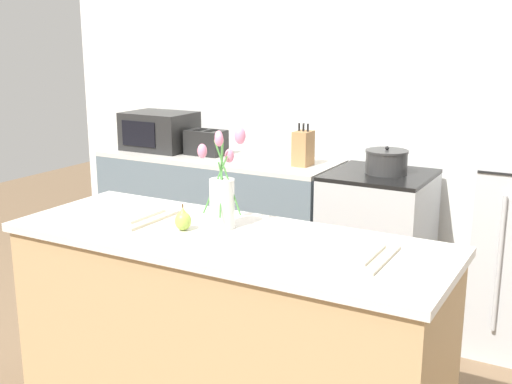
{
  "coord_description": "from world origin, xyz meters",
  "views": [
    {
      "loc": [
        1.29,
        -2.05,
        1.72
      ],
      "look_at": [
        0.0,
        0.25,
        1.07
      ],
      "focal_mm": 45.0,
      "sensor_mm": 36.0,
      "label": 1
    }
  ],
  "objects_px": {
    "toaster": "(206,142)",
    "cooking_pot": "(386,162)",
    "pear_figurine": "(183,220)",
    "flower_vase": "(222,193)",
    "stove_range": "(377,245)",
    "knife_block": "(303,148)",
    "plate_setting_right": "(345,252)",
    "microwave": "(159,131)",
    "plate_setting_left": "(128,215)"
  },
  "relations": [
    {
      "from": "pear_figurine",
      "to": "toaster",
      "type": "height_order",
      "value": "toaster"
    },
    {
      "from": "microwave",
      "to": "toaster",
      "type": "bearing_deg",
      "value": -0.52
    },
    {
      "from": "plate_setting_left",
      "to": "cooking_pot",
      "type": "relative_size",
      "value": 1.27
    },
    {
      "from": "flower_vase",
      "to": "toaster",
      "type": "distance_m",
      "value": 1.88
    },
    {
      "from": "pear_figurine",
      "to": "plate_setting_right",
      "type": "bearing_deg",
      "value": 3.47
    },
    {
      "from": "pear_figurine",
      "to": "plate_setting_right",
      "type": "xyz_separation_m",
      "value": [
        0.68,
        0.04,
        -0.03
      ]
    },
    {
      "from": "pear_figurine",
      "to": "toaster",
      "type": "distance_m",
      "value": 1.9
    },
    {
      "from": "knife_block",
      "to": "plate_setting_left",
      "type": "bearing_deg",
      "value": -93.64
    },
    {
      "from": "knife_block",
      "to": "pear_figurine",
      "type": "bearing_deg",
      "value": -82.06
    },
    {
      "from": "stove_range",
      "to": "cooking_pot",
      "type": "height_order",
      "value": "cooking_pot"
    },
    {
      "from": "cooking_pot",
      "to": "knife_block",
      "type": "distance_m",
      "value": 0.54
    },
    {
      "from": "plate_setting_left",
      "to": "flower_vase",
      "type": "bearing_deg",
      "value": 8.21
    },
    {
      "from": "flower_vase",
      "to": "plate_setting_left",
      "type": "height_order",
      "value": "flower_vase"
    },
    {
      "from": "toaster",
      "to": "cooking_pot",
      "type": "relative_size",
      "value": 1.1
    },
    {
      "from": "plate_setting_right",
      "to": "microwave",
      "type": "relative_size",
      "value": 0.67
    },
    {
      "from": "flower_vase",
      "to": "pear_figurine",
      "type": "distance_m",
      "value": 0.19
    },
    {
      "from": "toaster",
      "to": "cooking_pot",
      "type": "distance_m",
      "value": 1.28
    },
    {
      "from": "stove_range",
      "to": "plate_setting_left",
      "type": "relative_size",
      "value": 2.8
    },
    {
      "from": "flower_vase",
      "to": "plate_setting_left",
      "type": "bearing_deg",
      "value": -171.79
    },
    {
      "from": "cooking_pot",
      "to": "knife_block",
      "type": "xyz_separation_m",
      "value": [
        -0.54,
        -0.03,
        0.04
      ]
    },
    {
      "from": "pear_figurine",
      "to": "cooking_pot",
      "type": "bearing_deg",
      "value": 79.27
    },
    {
      "from": "flower_vase",
      "to": "plate_setting_left",
      "type": "xyz_separation_m",
      "value": [
        -0.45,
        -0.06,
        -0.14
      ]
    },
    {
      "from": "flower_vase",
      "to": "knife_block",
      "type": "xyz_separation_m",
      "value": [
        -0.35,
        1.5,
        -0.08
      ]
    },
    {
      "from": "flower_vase",
      "to": "microwave",
      "type": "xyz_separation_m",
      "value": [
        -1.5,
        1.53,
        -0.05
      ]
    },
    {
      "from": "stove_range",
      "to": "plate_setting_right",
      "type": "distance_m",
      "value": 1.72
    },
    {
      "from": "stove_range",
      "to": "knife_block",
      "type": "xyz_separation_m",
      "value": [
        -0.5,
        -0.02,
        0.57
      ]
    },
    {
      "from": "flower_vase",
      "to": "plate_setting_right",
      "type": "xyz_separation_m",
      "value": [
        0.56,
        -0.06,
        -0.14
      ]
    },
    {
      "from": "pear_figurine",
      "to": "plate_setting_right",
      "type": "distance_m",
      "value": 0.68
    },
    {
      "from": "stove_range",
      "to": "microwave",
      "type": "distance_m",
      "value": 1.76
    },
    {
      "from": "stove_range",
      "to": "knife_block",
      "type": "distance_m",
      "value": 0.76
    },
    {
      "from": "stove_range",
      "to": "pear_figurine",
      "type": "xyz_separation_m",
      "value": [
        -0.28,
        -1.63,
        0.54
      ]
    },
    {
      "from": "stove_range",
      "to": "pear_figurine",
      "type": "distance_m",
      "value": 1.74
    },
    {
      "from": "microwave",
      "to": "flower_vase",
      "type": "bearing_deg",
      "value": -45.52
    },
    {
      "from": "toaster",
      "to": "cooking_pot",
      "type": "height_order",
      "value": "toaster"
    },
    {
      "from": "cooking_pot",
      "to": "knife_block",
      "type": "bearing_deg",
      "value": -176.53
    },
    {
      "from": "plate_setting_right",
      "to": "flower_vase",
      "type": "bearing_deg",
      "value": 173.43
    },
    {
      "from": "plate_setting_right",
      "to": "knife_block",
      "type": "height_order",
      "value": "knife_block"
    },
    {
      "from": "stove_range",
      "to": "cooking_pot",
      "type": "xyz_separation_m",
      "value": [
        0.03,
        0.01,
        0.53
      ]
    },
    {
      "from": "plate_setting_right",
      "to": "knife_block",
      "type": "relative_size",
      "value": 1.2
    },
    {
      "from": "stove_range",
      "to": "flower_vase",
      "type": "distance_m",
      "value": 1.66
    },
    {
      "from": "cooking_pot",
      "to": "plate_setting_right",
      "type": "bearing_deg",
      "value": -76.96
    },
    {
      "from": "pear_figurine",
      "to": "cooking_pot",
      "type": "relative_size",
      "value": 0.43
    },
    {
      "from": "toaster",
      "to": "microwave",
      "type": "distance_m",
      "value": 0.41
    },
    {
      "from": "toaster",
      "to": "knife_block",
      "type": "distance_m",
      "value": 0.75
    },
    {
      "from": "plate_setting_left",
      "to": "microwave",
      "type": "bearing_deg",
      "value": 123.48
    },
    {
      "from": "plate_setting_left",
      "to": "plate_setting_right",
      "type": "distance_m",
      "value": 1.01
    },
    {
      "from": "stove_range",
      "to": "toaster",
      "type": "distance_m",
      "value": 1.36
    },
    {
      "from": "plate_setting_right",
      "to": "microwave",
      "type": "distance_m",
      "value": 2.6
    },
    {
      "from": "plate_setting_left",
      "to": "cooking_pot",
      "type": "xyz_separation_m",
      "value": [
        0.64,
        1.6,
        0.02
      ]
    },
    {
      "from": "flower_vase",
      "to": "knife_block",
      "type": "relative_size",
      "value": 1.55
    }
  ]
}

